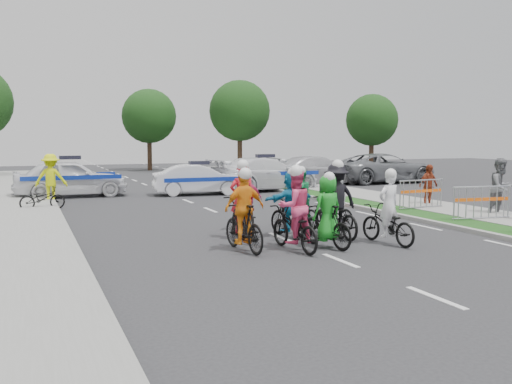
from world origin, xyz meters
name	(u,v)px	position (x,y,z in m)	size (l,w,h in m)	color
ground	(340,261)	(0.00, 0.00, 0.00)	(90.00, 90.00, 0.00)	#28282B
curb_right	(398,215)	(5.10, 5.00, 0.06)	(0.20, 60.00, 0.12)	gray
grass_strip	(415,214)	(5.80, 5.00, 0.06)	(1.20, 60.00, 0.11)	#1B4516
sidewalk_right	(459,211)	(7.60, 5.00, 0.07)	(2.40, 60.00, 0.13)	gray
sidewalk_left	(9,239)	(-6.50, 5.00, 0.07)	(3.00, 60.00, 0.13)	gray
rider_0	(388,219)	(2.02, 1.21, 0.61)	(0.86, 1.87, 1.85)	black
rider_1	(327,218)	(0.44, 1.36, 0.70)	(0.83, 1.77, 1.80)	black
rider_2	(294,219)	(-0.42, 1.34, 0.73)	(0.87, 1.98, 1.97)	black
rider_3	(244,219)	(-1.51, 1.70, 0.74)	(1.00, 1.87, 1.92)	black
rider_4	(336,208)	(1.32, 2.49, 0.78)	(1.15, 2.01, 2.02)	black
rider_5	(291,208)	(0.24, 2.89, 0.77)	(1.51, 1.80, 1.82)	black
rider_6	(242,213)	(-1.02, 3.14, 0.67)	(0.91, 2.06, 2.04)	black
rider_7	(336,205)	(2.06, 3.73, 0.66)	(0.75, 1.64, 1.69)	black
rider_8	(299,205)	(1.18, 4.28, 0.66)	(0.90, 1.82, 1.78)	black
rider_9	(247,208)	(-0.43, 4.32, 0.65)	(0.88, 1.63, 1.67)	black
police_car_0	(71,178)	(-4.24, 15.64, 0.82)	(1.92, 4.78, 1.63)	white
police_car_1	(199,180)	(1.20, 14.42, 0.68)	(1.44, 4.14, 1.36)	white
police_car_2	(265,174)	(4.71, 15.08, 0.81)	(2.26, 5.55, 1.61)	white
civilian_sedan	(317,170)	(8.74, 17.26, 0.78)	(2.18, 5.36, 1.56)	#BBBBC0
civilian_suv	(384,168)	(12.86, 16.96, 0.83)	(2.76, 5.98, 1.66)	slate
spectator_1	(501,188)	(8.27, 3.84, 0.95)	(0.93, 0.72, 1.91)	slate
spectator_2	(428,186)	(7.81, 6.87, 0.79)	(0.93, 0.39, 1.58)	maroon
marshal_hiviz	(51,178)	(-5.12, 13.78, 0.96)	(1.24, 0.71, 1.93)	#DDED0C
barrier_1	(482,204)	(6.70, 3.03, 0.56)	(2.00, 0.50, 1.12)	#A5A8AD
barrier_2	(421,196)	(6.70, 5.88, 0.56)	(2.00, 0.50, 1.12)	#A5A8AD
cone_0	(332,197)	(4.57, 8.38, 0.34)	(0.40, 0.40, 0.70)	#F24C0C
cone_1	(335,188)	(6.67, 11.75, 0.34)	(0.40, 0.40, 0.70)	#F24C0C
parked_bike	(42,198)	(-5.53, 11.38, 0.41)	(0.54, 1.56, 0.82)	black
tree_1	(240,111)	(9.00, 30.00, 4.54)	(4.55, 4.55, 6.82)	#382619
tree_2	(372,120)	(18.00, 26.00, 3.83)	(3.85, 3.85, 5.77)	#382619
tree_4	(149,116)	(3.00, 34.00, 4.19)	(4.20, 4.20, 6.30)	#382619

